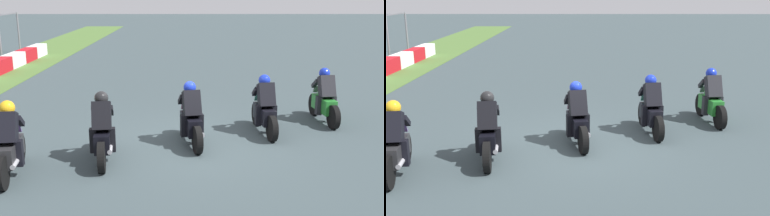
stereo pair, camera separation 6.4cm
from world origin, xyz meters
The scene contains 6 objects.
ground_plane centered at (0.00, 0.00, 0.00)m, with size 120.00×120.00×0.00m, color #39464A.
rider_lane_a centered at (1.89, -3.69, 0.62)m, with size 2.04×0.57×1.51m.
rider_lane_b centered at (0.86, -1.87, 0.62)m, with size 2.04×0.58×1.51m.
rider_lane_c centered at (-0.01, 0.02, 0.62)m, with size 2.02×0.65×1.51m.
rider_lane_d centered at (-1.11, 1.92, 0.62)m, with size 2.04×0.58×1.51m.
rider_lane_e centered at (-1.93, 3.60, 0.62)m, with size 2.04×0.59×1.51m.
Camera 2 is at (-10.48, -0.04, 3.61)m, focal length 42.83 mm.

